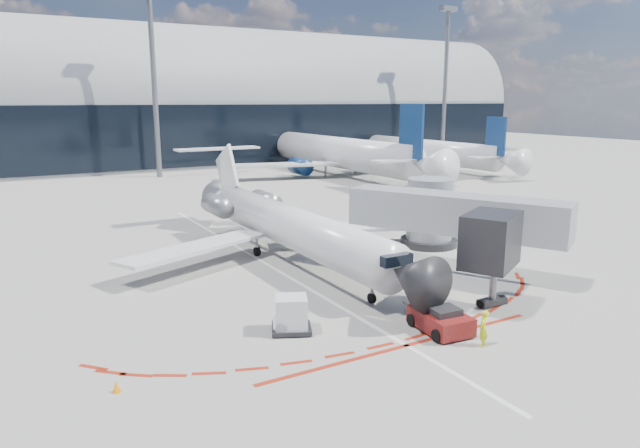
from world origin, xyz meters
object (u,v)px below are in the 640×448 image
pushback_tug (441,320)px  ramp_worker (483,328)px  uld_container (291,315)px  regional_jet (285,224)px

pushback_tug → ramp_worker: size_ratio=2.92×
pushback_tug → uld_container: (-5.86, 3.24, 0.29)m
uld_container → regional_jet: bearing=89.7°
pushback_tug → ramp_worker: bearing=-72.2°
ramp_worker → uld_container: (-6.31, 5.36, 0.02)m
ramp_worker → regional_jet: bearing=-116.3°
pushback_tug → uld_container: uld_container is taller
ramp_worker → uld_container: bearing=-70.3°
pushback_tug → uld_container: bearing=157.0°
regional_jet → ramp_worker: size_ratio=17.24×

